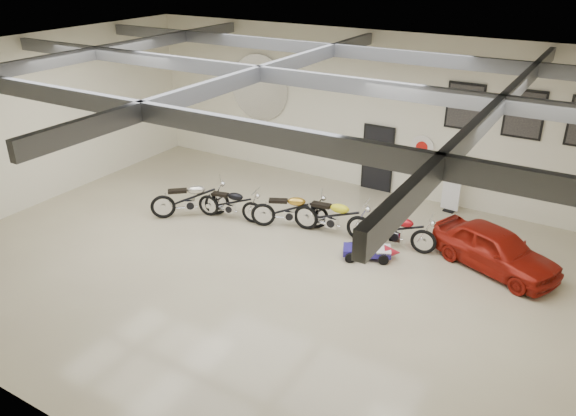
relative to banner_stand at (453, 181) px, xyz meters
The scene contains 18 objects.
floor 6.36m from the banner_stand, 119.01° to the right, with size 16.00×12.00×0.01m, color #B3AA89.
ceiling 7.47m from the banner_stand, 119.01° to the right, with size 16.00×12.00×0.01m, color slate.
back_wall 3.45m from the banner_stand, behind, with size 16.00×0.02×5.00m, color silver.
left_wall 12.44m from the banner_stand, 153.54° to the right, with size 0.02×12.00×5.00m, color silver.
ceiling_beams 7.34m from the banner_stand, 119.01° to the right, with size 15.80×11.80×0.32m, color #57595E, non-canonical shape.
door 2.59m from the banner_stand, 169.99° to the left, with size 0.92×0.08×2.10m, color black.
logo_plaque 7.30m from the banner_stand, behind, with size 2.30×0.06×1.16m, color silver, non-canonical shape.
poster_left 2.18m from the banner_stand, 96.18° to the left, with size 1.05×0.08×1.35m, color black, non-canonical shape.
poster_mid 2.67m from the banner_stand, 16.53° to the left, with size 1.05×0.08×1.35m, color black, non-canonical shape.
oil_sign 1.43m from the banner_stand, 158.63° to the left, with size 0.72×0.10×0.72m, color white, non-canonical shape.
banner_stand is the anchor object (origin of this frame).
motorcycle_silver 7.70m from the banner_stand, 146.63° to the right, with size 2.23×0.69×1.16m, color silver, non-canonical shape.
motorcycle_black 6.53m from the banner_stand, 144.59° to the right, with size 1.98×0.61×1.03m, color silver, non-canonical shape.
motorcycle_gold 4.91m from the banner_stand, 136.95° to the right, with size 2.14×0.66×1.11m, color silver, non-canonical shape.
motorcycle_yellow 3.93m from the banner_stand, 126.63° to the right, with size 2.23×0.69×1.16m, color silver, non-canonical shape.
motorcycle_red 3.03m from the banner_stand, 101.11° to the right, with size 2.08×0.65×1.08m, color silver, non-canonical shape.
go_kart 3.94m from the banner_stand, 103.18° to the right, with size 1.47×0.66×0.53m, color navy, non-canonical shape.
vintage_car 3.32m from the banner_stand, 55.34° to the right, with size 3.18×1.28×1.09m, color maroon.
Camera 1 is at (6.72, -10.03, 7.20)m, focal length 35.00 mm.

